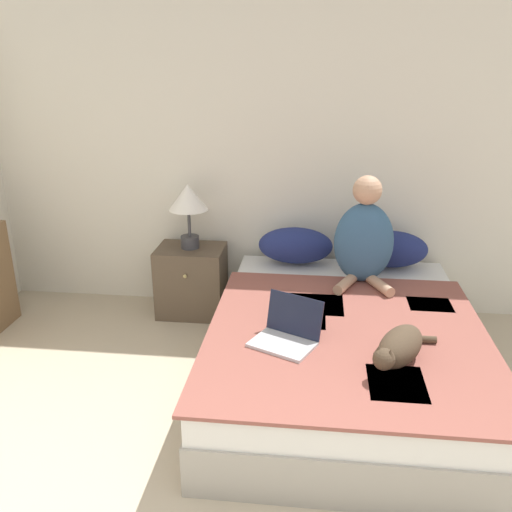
% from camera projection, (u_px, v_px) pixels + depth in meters
% --- Properties ---
extents(wall_back, '(5.69, 0.05, 2.55)m').
position_uv_depth(wall_back, '(292.00, 149.00, 4.08)').
color(wall_back, beige).
rests_on(wall_back, ground_plane).
extents(bed, '(1.60, 2.12, 0.45)m').
position_uv_depth(bed, '(344.00, 350.00, 3.34)').
color(bed, '#9E998E').
rests_on(bed, ground_plane).
extents(pillow_near, '(0.56, 0.29, 0.27)m').
position_uv_depth(pillow_near, '(295.00, 245.00, 4.09)').
color(pillow_near, navy).
rests_on(pillow_near, bed).
extents(pillow_far, '(0.56, 0.29, 0.27)m').
position_uv_depth(pillow_far, '(389.00, 249.00, 4.01)').
color(pillow_far, navy).
rests_on(pillow_far, bed).
extents(person_sitting, '(0.41, 0.40, 0.75)m').
position_uv_depth(person_sitting, '(364.00, 238.00, 3.68)').
color(person_sitting, '#33567A').
rests_on(person_sitting, bed).
extents(cat_tabby, '(0.40, 0.47, 0.18)m').
position_uv_depth(cat_tabby, '(399.00, 347.00, 2.75)').
color(cat_tabby, '#473828').
rests_on(cat_tabby, bed).
extents(laptop_open, '(0.42, 0.39, 0.24)m').
position_uv_depth(laptop_open, '(287.00, 334.00, 2.96)').
color(laptop_open, '#B7B7BC').
rests_on(laptop_open, bed).
extents(nightstand, '(0.52, 0.41, 0.55)m').
position_uv_depth(nightstand, '(192.00, 281.00, 4.26)').
color(nightstand, brown).
rests_on(nightstand, ground_plane).
extents(table_lamp, '(0.30, 0.30, 0.50)m').
position_uv_depth(table_lamp, '(188.00, 202.00, 4.04)').
color(table_lamp, '#38383D').
rests_on(table_lamp, nightstand).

